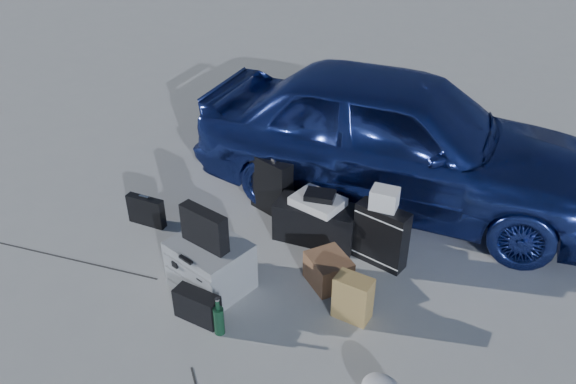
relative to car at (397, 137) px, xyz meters
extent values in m
plane|color=#A4A4A0|center=(-0.32, -2.15, -0.68)|extent=(60.00, 60.00, 0.00)
imported|color=#293D96|center=(0.00, 0.00, 0.00)|extent=(4.26, 2.46, 1.36)
cube|color=gray|center=(-0.55, -2.16, -0.46)|extent=(0.64, 0.54, 0.44)
cube|color=black|center=(-0.56, -2.18, -0.09)|extent=(0.43, 0.12, 0.32)
cube|color=black|center=(-1.67, -1.87, -0.53)|extent=(0.39, 0.16, 0.30)
cube|color=black|center=(-0.83, -0.97, -0.39)|extent=(0.47, 0.23, 0.59)
cube|color=black|center=(0.42, -1.06, -0.40)|extent=(0.47, 0.19, 0.56)
cube|color=silver|center=(0.41, -1.04, -0.04)|extent=(0.26, 0.22, 0.18)
cube|color=black|center=(-0.21, -1.11, -0.49)|extent=(0.81, 0.50, 0.38)
cube|color=silver|center=(-0.21, -1.10, -0.27)|extent=(0.45, 0.35, 0.08)
cube|color=black|center=(-0.19, -1.09, -0.20)|extent=(0.31, 0.27, 0.06)
cube|color=#A57D48|center=(0.58, -1.79, -0.49)|extent=(0.30, 0.20, 0.38)
cube|color=#8C613D|center=(0.21, -1.56, -0.55)|extent=(0.45, 0.43, 0.26)
cube|color=black|center=(-0.37, -2.51, -0.55)|extent=(0.38, 0.18, 0.26)
cylinder|color=black|center=(-0.14, -2.52, -0.52)|extent=(0.10, 0.10, 0.32)
camera|label=1|loc=(2.07, -4.68, 2.47)|focal=35.00mm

